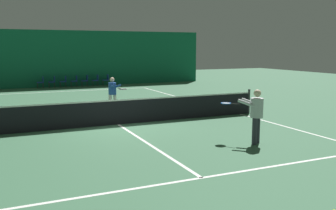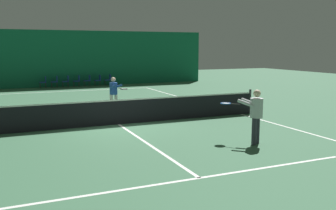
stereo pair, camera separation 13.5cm
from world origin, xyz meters
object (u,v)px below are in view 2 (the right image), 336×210
player_far (114,91)px  courtside_chair_5 (98,79)px  courtside_chair_6 (109,79)px  tennis_net (119,111)px  courtside_chair_2 (66,80)px  courtside_chair_3 (77,80)px  courtside_chair_4 (88,80)px  courtside_chair_1 (55,81)px  player_near (255,112)px  courtside_chair_0 (44,81)px

player_far → courtside_chair_5: bearing=157.3°
courtside_chair_6 → tennis_net: bearing=-13.2°
courtside_chair_2 → courtside_chair_3: size_ratio=1.00×
tennis_net → courtside_chair_4: bearing=82.8°
courtside_chair_3 → courtside_chair_4: bearing=90.0°
courtside_chair_1 → courtside_chair_2: size_ratio=1.00×
player_near → courtside_chair_3: 19.16m
player_far → tennis_net: bearing=-25.6°
courtside_chair_1 → courtside_chair_3: 1.58m
courtside_chair_2 → courtside_chair_6: same height
player_far → courtside_chair_4: (1.17, 11.57, -0.41)m
courtside_chair_3 → courtside_chair_6: size_ratio=1.00×
courtside_chair_0 → courtside_chair_3: (2.37, 0.00, 0.00)m
courtside_chair_0 → courtside_chair_6: 4.74m
courtside_chair_0 → courtside_chair_6: (4.74, 0.00, 0.00)m
tennis_net → courtside_chair_2: tennis_net is taller
player_far → courtside_chair_1: size_ratio=1.83×
courtside_chair_1 → courtside_chair_5: same height
player_far → courtside_chair_1: 11.64m
player_far → courtside_chair_6: bearing=153.5°
player_near → courtside_chair_1: 19.37m
courtside_chair_0 → courtside_chair_2: 1.58m
courtside_chair_5 → player_far: bearing=-9.6°
courtside_chair_0 → courtside_chair_4: 3.16m
courtside_chair_4 → courtside_chair_5: (0.79, 0.00, 0.00)m
player_near → tennis_net: bearing=-0.8°
courtside_chair_5 → courtside_chair_1: bearing=-90.0°
tennis_net → courtside_chair_6: bearing=76.8°
courtside_chair_0 → courtside_chair_5: size_ratio=1.00×
courtside_chair_5 → courtside_chair_4: bearing=-90.0°
tennis_net → courtside_chair_2: 14.67m
player_near → courtside_chair_0: bearing=-22.1°
player_near → courtside_chair_3: size_ratio=1.96×
courtside_chair_2 → tennis_net: bearing=-1.1°
courtside_chair_5 → courtside_chair_6: bearing=90.0°
courtside_chair_6 → player_far: bearing=-13.4°
courtside_chair_1 → courtside_chair_5: size_ratio=1.00×
courtside_chair_2 → courtside_chair_4: (1.58, 0.00, 0.00)m
courtside_chair_3 → courtside_chair_4: size_ratio=1.00×
player_far → courtside_chair_0: bearing=176.6°
courtside_chair_3 → courtside_chair_4: same height
tennis_net → courtside_chair_5: (2.65, 14.67, -0.03)m
tennis_net → player_far: 3.19m
player_far → courtside_chair_6: (2.75, 11.57, -0.41)m
player_far → courtside_chair_1: bearing=172.8°
courtside_chair_3 → courtside_chair_4: (0.79, 0.00, 0.00)m
courtside_chair_5 → player_near: bearing=0.9°
tennis_net → courtside_chair_2: size_ratio=14.29×
tennis_net → courtside_chair_0: (-1.30, 14.67, -0.03)m
tennis_net → courtside_chair_3: 14.70m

